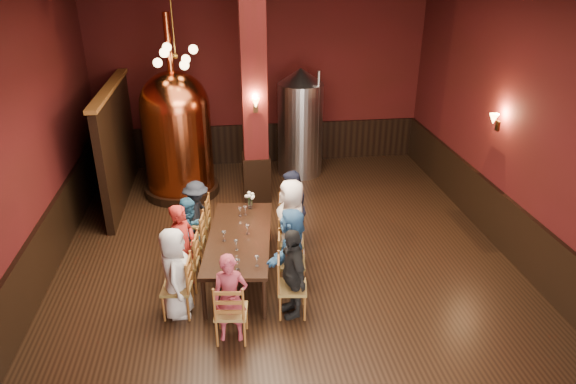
{
  "coord_description": "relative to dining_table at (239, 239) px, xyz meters",
  "views": [
    {
      "loc": [
        -0.96,
        -7.41,
        4.94
      ],
      "look_at": [
        0.05,
        0.2,
        1.33
      ],
      "focal_mm": 32.0,
      "sensor_mm": 36.0,
      "label": 1
    }
  ],
  "objects": [
    {
      "name": "chair_5",
      "position": [
        0.8,
        -0.43,
        -0.23
      ],
      "size": [
        0.51,
        0.51,
        0.92
      ],
      "primitive_type": null,
      "rotation": [
        0.0,
        0.0,
        1.44
      ],
      "color": "brown",
      "rests_on": "ground"
    },
    {
      "name": "wine_glass_4",
      "position": [
        0.22,
        -0.92,
        0.15
      ],
      "size": [
        0.07,
        0.07,
        0.17
      ],
      "primitive_type": null,
      "color": "white",
      "rests_on": "dining_table"
    },
    {
      "name": "wine_glass_6",
      "position": [
        -0.06,
        -0.98,
        0.15
      ],
      "size": [
        0.07,
        0.07,
        0.17
      ],
      "primitive_type": null,
      "color": "white",
      "rests_on": "dining_table"
    },
    {
      "name": "column",
      "position": [
        0.5,
        2.94,
        1.56
      ],
      "size": [
        0.58,
        0.58,
        4.5
      ],
      "primitive_type": "cube",
      "color": "#480F11",
      "rests_on": "ground"
    },
    {
      "name": "rose_vase",
      "position": [
        0.25,
        0.98,
        0.27
      ],
      "size": [
        0.18,
        0.18,
        0.31
      ],
      "color": "white",
      "rests_on": "dining_table"
    },
    {
      "name": "chair_8",
      "position": [
        -0.2,
        -1.54,
        -0.23
      ],
      "size": [
        0.51,
        0.51,
        0.92
      ],
      "primitive_type": null,
      "rotation": [
        0.0,
        0.0,
        3.02
      ],
      "color": "brown",
      "rests_on": "ground"
    },
    {
      "name": "wine_glass_7",
      "position": [
        0.05,
        0.69,
        0.15
      ],
      "size": [
        0.07,
        0.07,
        0.17
      ],
      "primitive_type": null,
      "color": "white",
      "rests_on": "dining_table"
    },
    {
      "name": "wine_glass_3",
      "position": [
        -0.17,
        -0.82,
        0.15
      ],
      "size": [
        0.07,
        0.07,
        0.17
      ],
      "primitive_type": null,
      "color": "white",
      "rests_on": "dining_table"
    },
    {
      "name": "sconce_wall",
      "position": [
        4.7,
        0.94,
        1.51
      ],
      "size": [
        0.2,
        0.2,
        0.36
      ],
      "primitive_type": null,
      "rotation": [
        0.0,
        0.0,
        1.57
      ],
      "color": "black",
      "rests_on": "room"
    },
    {
      "name": "wine_glass_0",
      "position": [
        0.14,
        0.72,
        0.15
      ],
      "size": [
        0.07,
        0.07,
        0.17
      ],
      "primitive_type": null,
      "color": "white",
      "rests_on": "dining_table"
    },
    {
      "name": "chair_3",
      "position": [
        -0.72,
        1.1,
        -0.23
      ],
      "size": [
        0.51,
        0.51,
        0.92
      ],
      "primitive_type": null,
      "rotation": [
        0.0,
        0.0,
        -1.7
      ],
      "color": "brown",
      "rests_on": "ground"
    },
    {
      "name": "wainscot_back",
      "position": [
        0.8,
        5.1,
        -0.19
      ],
      "size": [
        7.9,
        0.08,
        1.0
      ],
      "primitive_type": "cube",
      "color": "black",
      "rests_on": "ground"
    },
    {
      "name": "copper_kettle",
      "position": [
        -1.15,
        3.45,
        0.73
      ],
      "size": [
        1.65,
        1.65,
        3.88
      ],
      "rotation": [
        0.0,
        0.0,
        -0.14
      ],
      "color": "black",
      "rests_on": "ground"
    },
    {
      "name": "chair_4",
      "position": [
        0.72,
        -1.1,
        -0.23
      ],
      "size": [
        0.51,
        0.51,
        0.92
      ],
      "primitive_type": null,
      "rotation": [
        0.0,
        0.0,
        1.44
      ],
      "color": "brown",
      "rests_on": "ground"
    },
    {
      "name": "chair_0",
      "position": [
        -0.97,
        -0.89,
        -0.23
      ],
      "size": [
        0.51,
        0.51,
        0.92
      ],
      "primitive_type": null,
      "rotation": [
        0.0,
        0.0,
        -1.7
      ],
      "color": "brown",
      "rests_on": "ground"
    },
    {
      "name": "wainscot_left",
      "position": [
        -3.16,
        0.14,
        -0.19
      ],
      "size": [
        0.08,
        9.9,
        1.0
      ],
      "primitive_type": "cube",
      "color": "black",
      "rests_on": "ground"
    },
    {
      "name": "chair_6",
      "position": [
        0.88,
        0.22,
        -0.23
      ],
      "size": [
        0.51,
        0.51,
        0.92
      ],
      "primitive_type": null,
      "rotation": [
        0.0,
        0.0,
        1.44
      ],
      "color": "brown",
      "rests_on": "ground"
    },
    {
      "name": "room",
      "position": [
        0.8,
        0.14,
        1.56
      ],
      "size": [
        10.0,
        10.02,
        4.5
      ],
      "color": "black",
      "rests_on": "ground"
    },
    {
      "name": "chair_1",
      "position": [
        -0.88,
        -0.22,
        -0.23
      ],
      "size": [
        0.51,
        0.51,
        0.92
      ],
      "primitive_type": null,
      "rotation": [
        0.0,
        0.0,
        -1.7
      ],
      "color": "brown",
      "rests_on": "ground"
    },
    {
      "name": "person_1",
      "position": [
        -0.88,
        -0.22,
        0.05
      ],
      "size": [
        0.55,
        0.64,
        1.47
      ],
      "primitive_type": "imported",
      "rotation": [
        0.0,
        0.0,
        1.12
      ],
      "color": "maroon",
      "rests_on": "ground"
    },
    {
      "name": "person_4",
      "position": [
        0.72,
        -1.1,
        0.02
      ],
      "size": [
        0.52,
        0.89,
        1.42
      ],
      "primitive_type": "imported",
      "rotation": [
        0.0,
        0.0,
        4.93
      ],
      "color": "black",
      "rests_on": "ground"
    },
    {
      "name": "person_5",
      "position": [
        0.8,
        -0.43,
        0.01
      ],
      "size": [
        0.94,
        1.35,
        1.4
      ],
      "primitive_type": "imported",
      "rotation": [
        0.0,
        0.0,
        4.26
      ],
      "color": "#34649C",
      "rests_on": "ground"
    },
    {
      "name": "pendant_cluster",
      "position": [
        -1.0,
        3.04,
        2.41
      ],
      "size": [
        0.9,
        0.9,
        1.7
      ],
      "primitive_type": null,
      "color": "#A57226",
      "rests_on": "room"
    },
    {
      "name": "person_3",
      "position": [
        -0.72,
        1.1,
        -0.06
      ],
      "size": [
        0.78,
        0.94,
        1.27
      ],
      "primitive_type": "imported",
      "rotation": [
        0.0,
        0.0,
        1.11
      ],
      "color": "black",
      "rests_on": "ground"
    },
    {
      "name": "wine_glass_5",
      "position": [
        -0.25,
        -0.13,
        0.15
      ],
      "size": [
        0.07,
        0.07,
        0.17
      ],
      "primitive_type": null,
      "color": "white",
      "rests_on": "dining_table"
    },
    {
      "name": "person_2",
      "position": [
        -0.8,
        0.43,
        -0.05
      ],
      "size": [
        0.57,
        0.69,
        1.27
      ],
      "primitive_type": "imported",
      "rotation": [
        0.0,
        0.0,
        1.07
      ],
      "color": "navy",
      "rests_on": "ground"
    },
    {
      "name": "wine_glass_2",
      "position": [
        0.14,
        0.04,
        0.15
      ],
      "size": [
        0.07,
        0.07,
        0.17
      ],
      "primitive_type": null,
      "color": "white",
      "rests_on": "dining_table"
    },
    {
      "name": "wainscot_right",
      "position": [
        4.76,
        0.14,
        -0.19
      ],
      "size": [
        0.08,
        9.9,
        1.0
      ],
      "primitive_type": "cube",
      "color": "black",
      "rests_on": "ground"
    },
    {
      "name": "chair_2",
      "position": [
        -0.8,
        0.43,
        -0.23
      ],
      "size": [
        0.51,
        0.51,
        0.92
      ],
      "primitive_type": null,
      "rotation": [
        0.0,
        0.0,
        -1.7
      ],
      "color": "brown",
      "rests_on": "ground"
    },
    {
      "name": "dining_table",
      "position": [
        0.0,
        0.0,
        0.0
      ],
      "size": [
        1.29,
        2.51,
        0.75
      ],
      "rotation": [
        0.0,
        0.0,
        -0.13
      ],
      "color": "black",
      "rests_on": "ground"
    },
    {
      "name": "sconce_column",
      "position": [
        0.5,
        2.64,
        1.51
      ],
      "size": [
        0.2,
        0.2,
        0.36
      ],
      "primitive_type": null,
      "rotation": [
        0.0,
        0.0,
        3.14
      ],
      "color": "black",
      "rests_on": "column"
    },
    {
      "name": "person_8",
      "position": [
        -0.2,
        -1.54,
        -0.02
      ],
      "size": [
        0.51,
        0.36,
        1.33
      ],
      "primitive_type": "imported",
      "rotation": [
        0.0,
        0.0,
        6.2
      ],
      "color": "#993342",
      "rests_on": "ground"
    },
    {
      "name": "chair_7",
      "position": [
        0.97,
        0.89,
        -0.23
      ],
      "size": [
        0.51,
        0.51,
        0.92
      ],
      "primitive_type": null,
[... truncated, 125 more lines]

